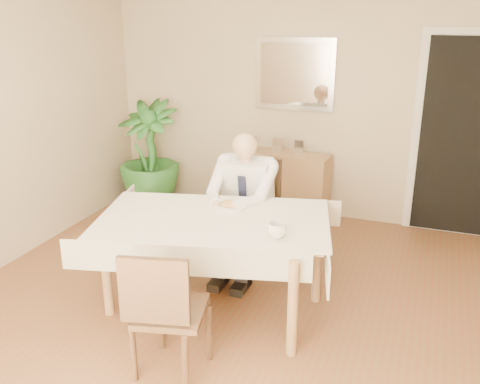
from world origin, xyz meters
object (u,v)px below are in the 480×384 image
(sideboard, at_px, (287,185))
(potted_palm, at_px, (149,155))
(chair_far, at_px, (252,205))
(chair_near, at_px, (164,308))
(dining_table, at_px, (213,229))
(seated_man, at_px, (241,200))
(coffee_mug, at_px, (277,230))

(sideboard, bearing_deg, potted_palm, -165.49)
(chair_far, height_order, potted_palm, potted_palm)
(chair_near, height_order, potted_palm, potted_palm)
(dining_table, relative_size, sideboard, 2.16)
(seated_man, distance_m, coffee_mug, 0.94)
(potted_palm, bearing_deg, coffee_mug, -43.12)
(coffee_mug, height_order, potted_palm, potted_palm)
(chair_near, distance_m, coffee_mug, 0.92)
(coffee_mug, xyz_separation_m, sideboard, (-0.54, 2.22, -0.44))
(chair_far, distance_m, sideboard, 1.19)
(seated_man, bearing_deg, coffee_mug, -54.41)
(chair_near, bearing_deg, seated_man, 78.52)
(seated_man, xyz_separation_m, sideboard, (0.00, 1.47, -0.33))
(chair_far, height_order, sideboard, chair_far)
(sideboard, bearing_deg, coffee_mug, -70.61)
(coffee_mug, bearing_deg, potted_palm, 136.88)
(chair_far, height_order, chair_near, chair_far)
(chair_far, bearing_deg, potted_palm, 145.12)
(dining_table, height_order, sideboard, dining_table)
(chair_far, bearing_deg, seated_man, -94.24)
(chair_far, bearing_deg, dining_table, -94.24)
(potted_palm, bearing_deg, chair_near, -58.94)
(coffee_mug, bearing_deg, seated_man, 125.59)
(dining_table, distance_m, potted_palm, 2.41)
(chair_near, height_order, coffee_mug, chair_near)
(chair_near, bearing_deg, coffee_mug, 41.76)
(seated_man, distance_m, potted_palm, 2.00)
(chair_near, height_order, sideboard, chair_near)
(chair_near, xyz_separation_m, coffee_mug, (0.50, 0.71, 0.30))
(chair_near, distance_m, potted_palm, 3.14)
(chair_far, relative_size, chair_near, 1.08)
(dining_table, xyz_separation_m, coffee_mug, (0.54, -0.16, 0.14))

